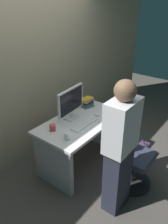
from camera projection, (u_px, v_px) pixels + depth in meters
ground_plane at (81, 162)px, 3.54m from camera, size 9.00×9.00×0.00m
wall_back at (36, 58)px, 3.29m from camera, size 6.40×0.10×3.00m
desk at (81, 135)px, 3.30m from camera, size 1.31×0.73×0.75m
office_chair at (130, 156)px, 3.00m from camera, size 0.52×0.52×0.94m
person_at_desk at (120, 150)px, 2.45m from camera, size 0.40×0.24×1.64m
monitor at (71, 102)px, 3.13m from camera, size 0.54×0.16×0.46m
keyboard at (84, 124)px, 3.08m from camera, size 0.43×0.13×0.02m
mouse at (97, 114)px, 3.31m from camera, size 0.06×0.10×0.03m
cup_near_keyboard at (67, 136)px, 2.76m from camera, size 0.07×0.07×0.10m
cup_by_monitor at (53, 128)px, 2.94m from camera, size 0.08×0.08×0.08m
book_stack at (87, 102)px, 3.54m from camera, size 0.23×0.17×0.15m
cell_phone at (107, 111)px, 3.43m from camera, size 0.11×0.16×0.01m
handbag at (141, 153)px, 3.52m from camera, size 0.34×0.14×0.38m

